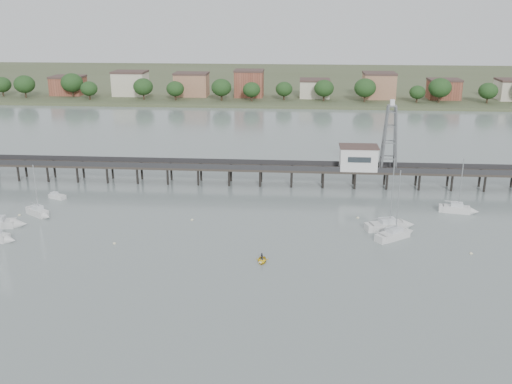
# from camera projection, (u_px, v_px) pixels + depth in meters

# --- Properties ---
(ground_plane) EXTENTS (500.00, 500.00, 0.00)m
(ground_plane) POSITION_uv_depth(u_px,v_px,m) (201.00, 323.00, 72.25)
(ground_plane) COLOR gray
(ground_plane) RESTS_ON ground
(pier) EXTENTS (150.00, 5.00, 5.50)m
(pier) POSITION_uv_depth(u_px,v_px,m) (245.00, 168.00, 127.95)
(pier) COLOR #2D2823
(pier) RESTS_ON ground
(pier_building) EXTENTS (8.40, 5.40, 5.30)m
(pier_building) POSITION_uv_depth(u_px,v_px,m) (358.00, 157.00, 125.23)
(pier_building) COLOR silver
(pier_building) RESTS_ON ground
(lattice_tower) EXTENTS (3.20, 3.20, 15.50)m
(lattice_tower) POSITION_uv_depth(u_px,v_px,m) (390.00, 138.00, 123.39)
(lattice_tower) COLOR slate
(lattice_tower) RESTS_ON ground
(sailboat_b) EXTENTS (6.22, 5.00, 10.54)m
(sailboat_b) POSITION_uv_depth(u_px,v_px,m) (40.00, 213.00, 108.93)
(sailboat_b) COLOR silver
(sailboat_b) RESTS_ON ground
(sailboat_e) EXTENTS (7.03, 3.12, 11.37)m
(sailboat_e) POSITION_uv_depth(u_px,v_px,m) (461.00, 210.00, 110.81)
(sailboat_e) COLOR silver
(sailboat_e) RESTS_ON ground
(sailboat_d) EXTENTS (8.91, 4.96, 14.10)m
(sailboat_d) POSITION_uv_depth(u_px,v_px,m) (394.00, 225.00, 102.95)
(sailboat_d) COLOR silver
(sailboat_d) RESTS_ON ground
(sailboat_a) EXTENTS (8.88, 3.84, 14.16)m
(sailboat_a) POSITION_uv_depth(u_px,v_px,m) (5.00, 224.00, 103.73)
(sailboat_a) COLOR silver
(sailboat_a) RESTS_ON ground
(sailboat_c) EXTENTS (7.56, 6.49, 12.88)m
(sailboat_c) POSITION_uv_depth(u_px,v_px,m) (399.00, 234.00, 99.12)
(sailboat_c) COLOR silver
(sailboat_c) RESTS_ON ground
(white_tender) EXTENTS (3.95, 2.78, 1.42)m
(white_tender) POSITION_uv_depth(u_px,v_px,m) (57.00, 196.00, 119.20)
(white_tender) COLOR silver
(white_tender) RESTS_ON ground
(yellow_dinghy) EXTENTS (2.06, 0.60, 2.89)m
(yellow_dinghy) POSITION_uv_depth(u_px,v_px,m) (262.00, 262.00, 89.76)
(yellow_dinghy) COLOR yellow
(yellow_dinghy) RESTS_ON ground
(dinghy_occupant) EXTENTS (0.92, 1.34, 0.30)m
(dinghy_occupant) POSITION_uv_depth(u_px,v_px,m) (262.00, 262.00, 89.76)
(dinghy_occupant) COLOR black
(dinghy_occupant) RESTS_ON ground
(mooring_buoys) EXTENTS (82.27, 21.85, 0.39)m
(mooring_buoys) POSITION_uv_depth(u_px,v_px,m) (231.00, 234.00, 100.53)
(mooring_buoys) COLOR beige
(mooring_buoys) RESTS_ON ground
(far_shore) EXTENTS (500.00, 170.00, 10.40)m
(far_shore) POSITION_uv_depth(u_px,v_px,m) (278.00, 81.00, 299.02)
(far_shore) COLOR #475133
(far_shore) RESTS_ON ground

